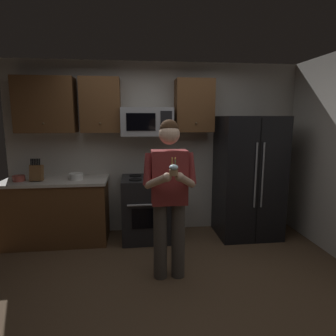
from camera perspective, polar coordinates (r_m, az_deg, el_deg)
ground_plane at (r=3.29m, az=0.31°, el=-22.82°), size 6.00×6.00×0.00m
wall_back at (r=4.53m, az=-2.39°, el=3.84°), size 4.40×0.10×2.60m
oven_range at (r=4.31m, az=-3.91°, el=-7.88°), size 0.76×0.70×0.93m
microwave at (r=4.23m, az=-4.20°, el=9.09°), size 0.74×0.41×0.40m
refrigerator at (r=4.49m, az=15.55°, el=-1.74°), size 0.90×0.75×1.80m
cabinet_row_upper at (r=4.30m, az=-12.12°, el=11.98°), size 2.78×0.36×0.76m
counter_left at (r=4.47m, az=-20.98°, el=-7.90°), size 1.44×0.66×0.92m
knife_block at (r=4.35m, az=-24.52°, el=-0.80°), size 0.16×0.15×0.32m
bowl_large_white at (r=4.25m, az=-17.66°, el=-1.55°), size 0.20×0.20×0.09m
bowl_small_colored at (r=4.45m, az=-27.36°, el=-1.79°), size 0.17×0.17×0.08m
person at (r=3.11m, az=0.27°, el=-4.66°), size 0.60×0.48×1.76m
cupcake at (r=2.73m, az=1.12°, el=-0.34°), size 0.09×0.09×0.17m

